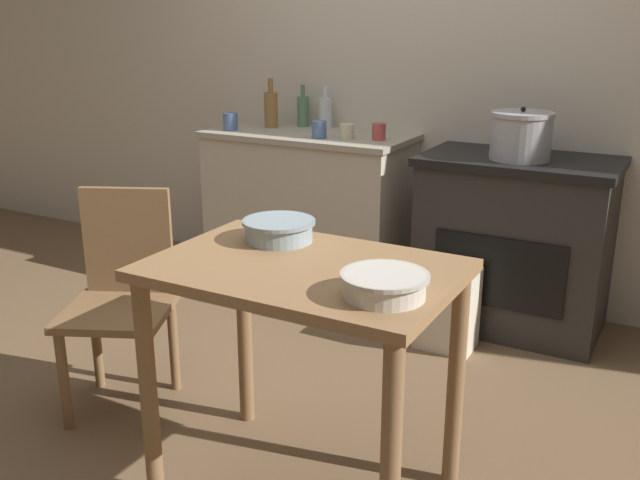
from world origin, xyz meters
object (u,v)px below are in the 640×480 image
mixing_bowl_large (279,229)px  cup_center (319,129)px  work_table (304,309)px  stock_pot (521,136)px  flour_sack (447,308)px  chair (122,294)px  bottle_far_left (325,112)px  stove (514,243)px  cup_center_left (230,122)px  cup_center_right (379,132)px  cup_mid_right (347,132)px  bottle_left (303,110)px  bottle_mid_left (271,109)px  mixing_bowl_small (385,284)px

mixing_bowl_large → cup_center: 1.49m
work_table → cup_center: size_ratio=10.08×
stock_pot → cup_center: 1.04m
flour_sack → stock_pot: 0.87m
flour_sack → chair: bearing=-132.0°
flour_sack → bottle_far_left: (-0.98, 0.60, 0.79)m
stove → mixing_bowl_large: 1.60m
stove → cup_center: (-1.03, -0.13, 0.50)m
work_table → cup_center_left: size_ratio=9.48×
stock_pot → bottle_far_left: bottle_far_left is taller
bottle_far_left → cup_center_right: bottle_far_left is taller
stock_pot → cup_mid_right: 0.90m
flour_sack → cup_mid_right: size_ratio=5.07×
chair → cup_center: 1.45m
chair → stock_pot: stock_pot is taller
cup_center → mixing_bowl_large: bearing=-66.3°
stock_pot → bottle_far_left: 1.20m
bottle_left → work_table: bearing=-59.8°
bottle_far_left → bottle_mid_left: (-0.29, -0.12, 0.01)m
flour_sack → mixing_bowl_large: mixing_bowl_large is taller
bottle_left → cup_mid_right: bottle_left is taller
stove → cup_mid_right: 1.02m
chair → bottle_mid_left: bottle_mid_left is taller
stock_pot → cup_mid_right: stock_pot is taller
stove → cup_center: bearing=-172.8°
stock_pot → bottle_mid_left: bearing=174.8°
chair → cup_center: cup_center is taller
cup_mid_right → bottle_left: bearing=147.0°
cup_center → chair: bearing=-95.8°
mixing_bowl_small → work_table: bearing=159.6°
flour_sack → stock_pot: (0.20, 0.35, 0.78)m
mixing_bowl_small → cup_center: cup_center is taller
work_table → cup_center_left: bearing=131.7°
bottle_left → bottle_mid_left: bearing=-141.1°
mixing_bowl_small → bottle_left: bearing=125.3°
mixing_bowl_large → mixing_bowl_small: 0.58m
mixing_bowl_large → cup_center_left: 1.79m
cup_center → cup_mid_right: size_ratio=1.17×
work_table → chair: bearing=170.1°
work_table → flour_sack: (0.05, 1.25, -0.45)m
chair → bottle_mid_left: size_ratio=3.13×
bottle_far_left → cup_center_left: bottle_far_left is taller
chair → stock_pot: bearing=25.9°
cup_center → bottle_mid_left: bearing=154.9°
bottle_far_left → cup_center: bottle_far_left is taller
chair → bottle_left: 1.77m
chair → cup_mid_right: size_ratio=11.04×
work_table → mixing_bowl_large: mixing_bowl_large is taller
stock_pot → bottle_left: bottle_left is taller
stove → cup_center_left: bearing=-175.1°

